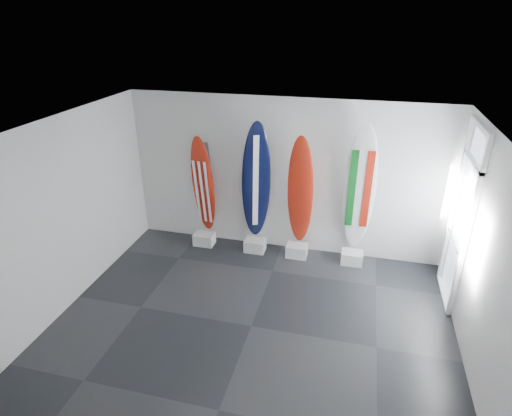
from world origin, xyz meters
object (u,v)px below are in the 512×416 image
(surfboard_usa, at_px, (203,185))
(surfboard_italy, at_px, (360,189))
(surfboard_swiss, at_px, (300,192))
(surfboard_navy, at_px, (256,182))

(surfboard_usa, bearing_deg, surfboard_italy, 7.18)
(surfboard_swiss, bearing_deg, surfboard_navy, -173.70)
(surfboard_navy, bearing_deg, surfboard_swiss, -21.14)
(surfboard_swiss, xyz_separation_m, surfboard_italy, (1.05, 0.00, 0.15))
(surfboard_swiss, height_order, surfboard_italy, surfboard_italy)
(surfboard_navy, relative_size, surfboard_swiss, 1.10)
(surfboard_swiss, bearing_deg, surfboard_usa, -173.70)
(surfboard_usa, height_order, surfboard_navy, surfboard_navy)
(surfboard_usa, relative_size, surfboard_swiss, 0.94)
(surfboard_swiss, bearing_deg, surfboard_italy, 6.30)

